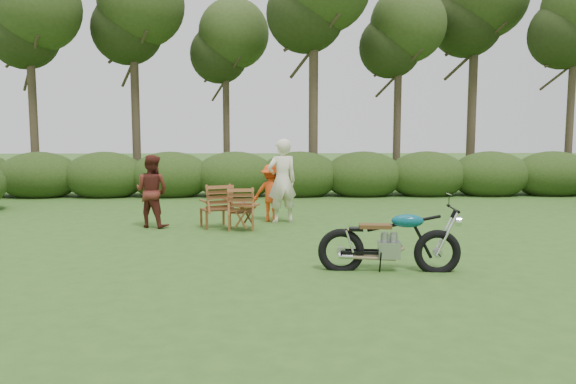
{
  "coord_description": "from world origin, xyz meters",
  "views": [
    {
      "loc": [
        -0.89,
        -8.37,
        2.08
      ],
      "look_at": [
        -0.57,
        2.08,
        0.9
      ],
      "focal_mm": 35.0,
      "sensor_mm": 36.0,
      "label": 1
    }
  ],
  "objects_px": {
    "adult_a": "(282,222)",
    "child": "(271,221)",
    "motorcycle": "(388,271)",
    "side_table": "(244,217)",
    "lawn_chair_right": "(241,229)",
    "adult_b": "(153,227)",
    "lawn_chair_left": "(216,227)",
    "cup": "(244,202)"
  },
  "relations": [
    {
      "from": "motorcycle",
      "to": "lawn_chair_right",
      "type": "distance_m",
      "value": 4.2
    },
    {
      "from": "lawn_chair_right",
      "to": "lawn_chair_left",
      "type": "xyz_separation_m",
      "value": [
        -0.56,
        0.29,
        0.0
      ]
    },
    {
      "from": "side_table",
      "to": "lawn_chair_right",
      "type": "bearing_deg",
      "value": 120.05
    },
    {
      "from": "lawn_chair_left",
      "to": "cup",
      "type": "xyz_separation_m",
      "value": [
        0.64,
        -0.45,
        0.59
      ]
    },
    {
      "from": "motorcycle",
      "to": "adult_a",
      "type": "bearing_deg",
      "value": 114.39
    },
    {
      "from": "adult_a",
      "to": "child",
      "type": "relative_size",
      "value": 1.44
    },
    {
      "from": "motorcycle",
      "to": "side_table",
      "type": "height_order",
      "value": "motorcycle"
    },
    {
      "from": "cup",
      "to": "lawn_chair_left",
      "type": "bearing_deg",
      "value": 144.54
    },
    {
      "from": "adult_a",
      "to": "adult_b",
      "type": "height_order",
      "value": "adult_a"
    },
    {
      "from": "side_table",
      "to": "adult_b",
      "type": "height_order",
      "value": "adult_b"
    },
    {
      "from": "adult_b",
      "to": "child",
      "type": "height_order",
      "value": "adult_b"
    },
    {
      "from": "motorcycle",
      "to": "child",
      "type": "relative_size",
      "value": 1.52
    },
    {
      "from": "child",
      "to": "adult_a",
      "type": "bearing_deg",
      "value": 154.8
    },
    {
      "from": "adult_b",
      "to": "lawn_chair_left",
      "type": "bearing_deg",
      "value": -163.11
    },
    {
      "from": "adult_a",
      "to": "child",
      "type": "distance_m",
      "value": 0.3
    },
    {
      "from": "cup",
      "to": "adult_a",
      "type": "distance_m",
      "value": 1.42
    },
    {
      "from": "motorcycle",
      "to": "lawn_chair_left",
      "type": "height_order",
      "value": "motorcycle"
    },
    {
      "from": "motorcycle",
      "to": "adult_b",
      "type": "relative_size",
      "value": 1.27
    },
    {
      "from": "cup",
      "to": "adult_b",
      "type": "height_order",
      "value": "adult_b"
    },
    {
      "from": "side_table",
      "to": "cup",
      "type": "bearing_deg",
      "value": -91.69
    },
    {
      "from": "adult_a",
      "to": "child",
      "type": "height_order",
      "value": "adult_a"
    },
    {
      "from": "cup",
      "to": "child",
      "type": "xyz_separation_m",
      "value": [
        0.55,
        1.19,
        -0.59
      ]
    },
    {
      "from": "side_table",
      "to": "cup",
      "type": "relative_size",
      "value": 5.03
    },
    {
      "from": "cup",
      "to": "child",
      "type": "height_order",
      "value": "child"
    },
    {
      "from": "adult_b",
      "to": "cup",
      "type": "bearing_deg",
      "value": -175.12
    },
    {
      "from": "lawn_chair_right",
      "to": "cup",
      "type": "relative_size",
      "value": 8.18
    },
    {
      "from": "lawn_chair_right",
      "to": "adult_a",
      "type": "height_order",
      "value": "adult_a"
    },
    {
      "from": "cup",
      "to": "child",
      "type": "bearing_deg",
      "value": 65.21
    },
    {
      "from": "motorcycle",
      "to": "cup",
      "type": "relative_size",
      "value": 18.05
    },
    {
      "from": "lawn_chair_right",
      "to": "cup",
      "type": "distance_m",
      "value": 0.62
    },
    {
      "from": "lawn_chair_right",
      "to": "adult_a",
      "type": "xyz_separation_m",
      "value": [
        0.87,
        0.86,
        0.0
      ]
    },
    {
      "from": "side_table",
      "to": "child",
      "type": "xyz_separation_m",
      "value": [
        0.55,
        1.16,
        -0.27
      ]
    },
    {
      "from": "side_table",
      "to": "cup",
      "type": "xyz_separation_m",
      "value": [
        -0.0,
        -0.03,
        0.32
      ]
    },
    {
      "from": "motorcycle",
      "to": "child",
      "type": "xyz_separation_m",
      "value": [
        -1.72,
        4.51,
        0.0
      ]
    },
    {
      "from": "motorcycle",
      "to": "child",
      "type": "height_order",
      "value": "child"
    },
    {
      "from": "lawn_chair_left",
      "to": "side_table",
      "type": "distance_m",
      "value": 0.81
    },
    {
      "from": "lawn_chair_right",
      "to": "adult_b",
      "type": "height_order",
      "value": "adult_b"
    },
    {
      "from": "lawn_chair_right",
      "to": "cup",
      "type": "xyz_separation_m",
      "value": [
        0.08,
        -0.16,
        0.59
      ]
    },
    {
      "from": "side_table",
      "to": "lawn_chair_left",
      "type": "bearing_deg",
      "value": 146.35
    },
    {
      "from": "adult_b",
      "to": "motorcycle",
      "type": "bearing_deg",
      "value": 157.39
    },
    {
      "from": "side_table",
      "to": "adult_b",
      "type": "bearing_deg",
      "value": 166.21
    },
    {
      "from": "side_table",
      "to": "adult_a",
      "type": "height_order",
      "value": "adult_a"
    }
  ]
}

